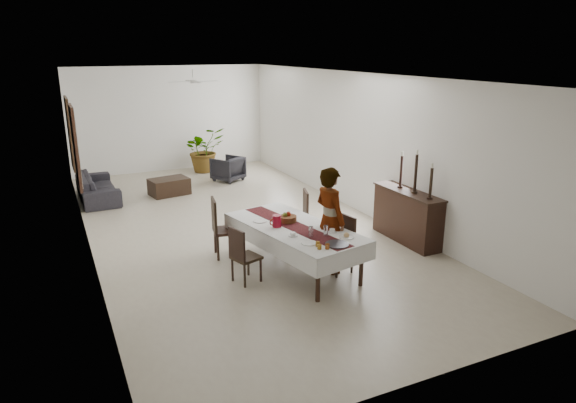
{
  "coord_description": "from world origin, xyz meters",
  "views": [
    {
      "loc": [
        -3.48,
        -9.96,
        3.73
      ],
      "look_at": [
        0.31,
        -1.92,
        1.05
      ],
      "focal_mm": 32.0,
      "sensor_mm": 36.0,
      "label": 1
    }
  ],
  "objects_px": {
    "dining_table_top": "(294,228)",
    "sofa": "(97,187)",
    "sideboard_body": "(407,217)",
    "woman": "(330,220)",
    "red_pitcher": "(277,221)"
  },
  "relations": [
    {
      "from": "red_pitcher",
      "to": "sofa",
      "type": "height_order",
      "value": "red_pitcher"
    },
    {
      "from": "sideboard_body",
      "to": "sofa",
      "type": "bearing_deg",
      "value": 132.58
    },
    {
      "from": "dining_table_top",
      "to": "red_pitcher",
      "type": "distance_m",
      "value": 0.33
    },
    {
      "from": "sideboard_body",
      "to": "sofa",
      "type": "height_order",
      "value": "sideboard_body"
    },
    {
      "from": "woman",
      "to": "sideboard_body",
      "type": "relative_size",
      "value": 1.1
    },
    {
      "from": "sideboard_body",
      "to": "woman",
      "type": "bearing_deg",
      "value": -164.5
    },
    {
      "from": "red_pitcher",
      "to": "woman",
      "type": "bearing_deg",
      "value": -27.01
    },
    {
      "from": "red_pitcher",
      "to": "sofa",
      "type": "bearing_deg",
      "value": 111.8
    },
    {
      "from": "woman",
      "to": "sideboard_body",
      "type": "height_order",
      "value": "woman"
    },
    {
      "from": "dining_table_top",
      "to": "sideboard_body",
      "type": "distance_m",
      "value": 2.65
    },
    {
      "from": "dining_table_top",
      "to": "woman",
      "type": "relative_size",
      "value": 1.35
    },
    {
      "from": "dining_table_top",
      "to": "woman",
      "type": "xyz_separation_m",
      "value": [
        0.52,
        -0.31,
        0.17
      ]
    },
    {
      "from": "dining_table_top",
      "to": "woman",
      "type": "bearing_deg",
      "value": -42.32
    },
    {
      "from": "dining_table_top",
      "to": "sofa",
      "type": "bearing_deg",
      "value": 102.26
    },
    {
      "from": "dining_table_top",
      "to": "sideboard_body",
      "type": "bearing_deg",
      "value": -5.53
    }
  ]
}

